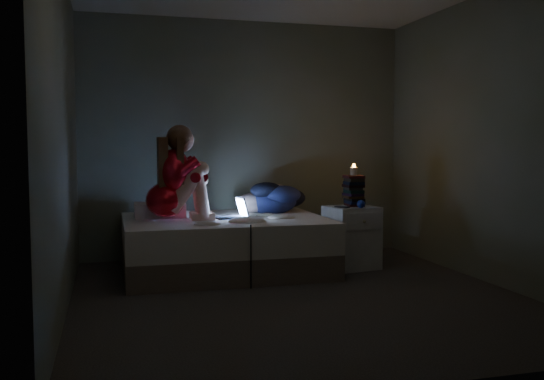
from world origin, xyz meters
name	(u,v)px	position (x,y,z in m)	size (l,w,h in m)	color
floor	(298,297)	(0.00, 0.00, -0.01)	(3.60, 3.80, 0.02)	black
wall_back	(246,139)	(0.00, 1.91, 1.30)	(3.60, 0.02, 2.60)	#54624B
wall_front	(418,132)	(0.00, -1.91, 1.30)	(3.60, 0.02, 2.60)	#54624B
wall_left	(61,136)	(-1.81, 0.00, 1.30)	(0.02, 3.80, 2.60)	#54624B
wall_right	(493,138)	(1.81, 0.00, 1.30)	(0.02, 3.80, 2.60)	#54624B
bed	(225,245)	(-0.40, 1.10, 0.27)	(1.93, 1.45, 0.53)	beige
pillow	(160,210)	(-1.01, 1.33, 0.60)	(0.48, 0.34, 0.14)	silver
woman	(165,172)	(-0.98, 1.05, 0.98)	(0.56, 0.37, 0.90)	maroon
laptop	(230,207)	(-0.36, 1.04, 0.64)	(0.30, 0.21, 0.21)	black
clothes_pile	(272,196)	(0.17, 1.44, 0.70)	(0.56, 0.45, 0.33)	navy
nightstand	(351,237)	(0.86, 0.93, 0.31)	(0.47, 0.42, 0.62)	beige
book_stack	(354,189)	(0.90, 0.97, 0.79)	(0.19, 0.25, 0.34)	black
candle	(354,169)	(0.90, 0.97, 1.00)	(0.07, 0.07, 0.08)	beige
phone	(340,207)	(0.72, 0.89, 0.63)	(0.07, 0.14, 0.01)	black
blue_orb	(358,204)	(0.86, 0.76, 0.66)	(0.08, 0.08, 0.08)	navy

